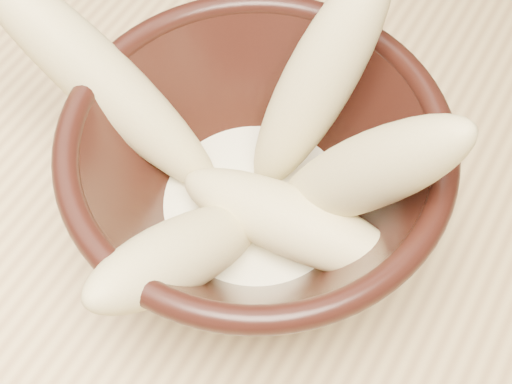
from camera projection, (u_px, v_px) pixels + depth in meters
table at (134, 240)px, 0.58m from camera, size 1.20×0.80×0.75m
bowl at (256, 183)px, 0.43m from camera, size 0.22×0.22×0.12m
milk_puddle at (256, 208)px, 0.46m from camera, size 0.13×0.13×0.02m
banana_upright at (317, 82)px, 0.41m from camera, size 0.08×0.12×0.16m
banana_left at (99, 78)px, 0.42m from camera, size 0.18×0.04×0.16m
banana_right at (363, 174)px, 0.38m from camera, size 0.12×0.05×0.16m
banana_across at (289, 221)px, 0.42m from camera, size 0.15×0.05×0.05m
banana_front at (182, 254)px, 0.39m from camera, size 0.07×0.15×0.12m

